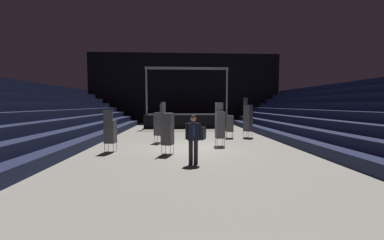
{
  "coord_description": "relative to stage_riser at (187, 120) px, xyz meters",
  "views": [
    {
      "loc": [
        -0.6,
        -10.93,
        2.11
      ],
      "look_at": [
        -0.06,
        -0.69,
        1.4
      ],
      "focal_mm": 20.8,
      "sensor_mm": 36.0,
      "label": 1
    }
  ],
  "objects": [
    {
      "name": "equipment_road_case",
      "position": [
        0.49,
        -7.36,
        -0.3
      ],
      "size": [
        1.06,
        0.91,
        0.74
      ],
      "primitive_type": "cube",
      "rotation": [
        0.0,
        0.0,
        -0.41
      ],
      "color": "black",
      "rests_on": "ground_plane"
    },
    {
      "name": "man_with_tie",
      "position": [
        -0.14,
        -13.29,
        0.32
      ],
      "size": [
        0.57,
        0.27,
        1.75
      ],
      "rotation": [
        0.0,
        0.0,
        3.24
      ],
      "color": "black",
      "rests_on": "ground_plane"
    },
    {
      "name": "stage_riser",
      "position": [
        0.0,
        0.0,
        0.0
      ],
      "size": [
        7.57,
        3.38,
        5.37
      ],
      "color": "black",
      "rests_on": "ground_plane"
    },
    {
      "name": "chair_stack_front_right",
      "position": [
        -1.14,
        -11.6,
        0.44
      ],
      "size": [
        0.56,
        0.56,
        2.22
      ],
      "rotation": [
        0.0,
        0.0,
        4.38
      ],
      "color": "#B2B5BA",
      "rests_on": "ground_plane"
    },
    {
      "name": "arena_end_wall",
      "position": [
        0.0,
        4.9,
        3.33
      ],
      "size": [
        22.0,
        0.3,
        8.0
      ],
      "primitive_type": "cube",
      "color": "black",
      "rests_on": "ground_plane"
    },
    {
      "name": "bleacher_bank_right",
      "position": [
        8.0,
        -9.1,
        1.13
      ],
      "size": [
        6.0,
        24.0,
        3.6
      ],
      "rotation": [
        0.0,
        0.0,
        -1.57
      ],
      "color": "#191E38",
      "rests_on": "ground_plane"
    },
    {
      "name": "chair_stack_mid_right",
      "position": [
        3.74,
        -7.01,
        0.61
      ],
      "size": [
        0.62,
        0.62,
        2.56
      ],
      "rotation": [
        0.0,
        0.0,
        3.87
      ],
      "color": "#B2B5BA",
      "rests_on": "ground_plane"
    },
    {
      "name": "chair_stack_mid_left",
      "position": [
        2.51,
        -7.17,
        0.27
      ],
      "size": [
        0.48,
        0.48,
        1.88
      ],
      "rotation": [
        0.0,
        0.0,
        4.61
      ],
      "color": "#B2B5BA",
      "rests_on": "ground_plane"
    },
    {
      "name": "chair_stack_front_left",
      "position": [
        -3.71,
        -11.04,
        0.27
      ],
      "size": [
        0.48,
        0.48,
        1.88
      ],
      "rotation": [
        0.0,
        0.0,
        6.2
      ],
      "color": "#B2B5BA",
      "rests_on": "ground_plane"
    },
    {
      "name": "chair_stack_rear_left",
      "position": [
        1.42,
        -9.85,
        0.44
      ],
      "size": [
        0.47,
        0.47,
        2.22
      ],
      "rotation": [
        0.0,
        0.0,
        3.2
      ],
      "color": "#B2B5BA",
      "rests_on": "ground_plane"
    },
    {
      "name": "bleacher_bank_left",
      "position": [
        -8.0,
        -9.1,
        1.13
      ],
      "size": [
        6.0,
        24.0,
        3.6
      ],
      "rotation": [
        0.0,
        0.0,
        1.57
      ],
      "color": "#191E38",
      "rests_on": "ground_plane"
    },
    {
      "name": "ground_plane",
      "position": [
        0.0,
        -10.1,
        -0.72
      ],
      "size": [
        22.0,
        30.0,
        0.1
      ],
      "primitive_type": "cube",
      "color": "gray"
    },
    {
      "name": "chair_stack_mid_centre",
      "position": [
        -1.78,
        -8.66,
        0.4
      ],
      "size": [
        0.57,
        0.57,
        2.14
      ],
      "rotation": [
        0.0,
        0.0,
        1.19
      ],
      "color": "#B2B5BA",
      "rests_on": "ground_plane"
    }
  ]
}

